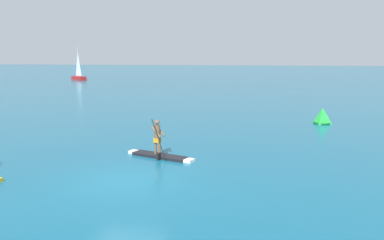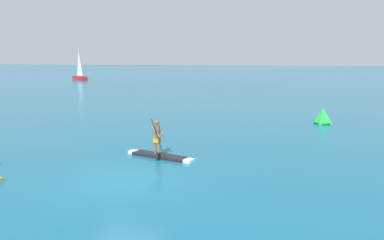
# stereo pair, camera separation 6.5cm
# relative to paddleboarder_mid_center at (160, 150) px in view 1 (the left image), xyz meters

# --- Properties ---
(ground) EXTENTS (440.00, 440.00, 0.00)m
(ground) POSITION_rel_paddleboarder_mid_center_xyz_m (-0.17, -3.35, -0.32)
(ground) COLOR #145B7A
(paddleboarder_mid_center) EXTENTS (3.23, 1.35, 1.76)m
(paddleboarder_mid_center) POSITION_rel_paddleboarder_mid_center_xyz_m (0.00, 0.00, 0.00)
(paddleboarder_mid_center) COLOR black
(paddleboarder_mid_center) RESTS_ON ground
(race_marker_buoy) EXTENTS (1.16, 1.16, 1.03)m
(race_marker_buoy) POSITION_rel_paddleboarder_mid_center_xyz_m (7.76, 10.54, 0.13)
(race_marker_buoy) COLOR green
(race_marker_buoy) RESTS_ON ground
(sailboat_left_horizon) EXTENTS (4.43, 3.79, 6.63)m
(sailboat_left_horizon) POSITION_rel_paddleboarder_mid_center_xyz_m (-33.83, 51.84, 0.55)
(sailboat_left_horizon) COLOR #A51E1E
(sailboat_left_horizon) RESTS_ON ground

